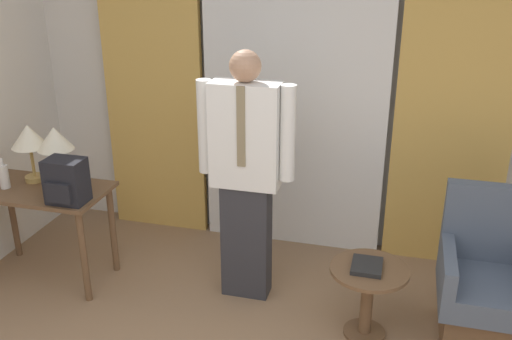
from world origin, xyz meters
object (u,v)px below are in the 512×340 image
at_px(book, 367,266).
at_px(bottle_near_edge, 4,176).
at_px(desk, 41,204).
at_px(table_lamp_left, 29,139).
at_px(side_table, 368,290).
at_px(backpack, 66,181).
at_px(armchair, 486,289).
at_px(table_lamp_right, 55,141).
at_px(person, 246,170).

bearing_deg(book, bottle_near_edge, 179.21).
bearing_deg(desk, table_lamp_left, 132.21).
bearing_deg(book, side_table, 6.01).
height_order(table_lamp_left, backpack, table_lamp_left).
bearing_deg(side_table, armchair, 15.09).
distance_m(desk, table_lamp_right, 0.49).
height_order(desk, table_lamp_right, table_lamp_right).
bearing_deg(desk, table_lamp_right, 47.79).
distance_m(side_table, book, 0.18).
distance_m(desk, side_table, 2.46).
relative_size(table_lamp_left, book, 1.93).
relative_size(person, book, 7.87).
distance_m(armchair, book, 0.81).
relative_size(backpack, armchair, 0.32).
bearing_deg(table_lamp_left, bottle_near_edge, -126.23).
bearing_deg(backpack, book, 1.74).
height_order(desk, person, person).
relative_size(table_lamp_right, backpack, 1.40).
bearing_deg(desk, book, -2.18).
xyz_separation_m(table_lamp_left, table_lamp_right, (0.22, 0.00, 0.00)).
relative_size(table_lamp_right, book, 1.93).
xyz_separation_m(backpack, book, (2.07, 0.06, -0.38)).
relative_size(table_lamp_right, armchair, 0.45).
bearing_deg(backpack, person, 16.11).
xyz_separation_m(side_table, book, (-0.02, -0.00, 0.18)).
distance_m(backpack, armchair, 2.90).
distance_m(desk, backpack, 0.48).
xyz_separation_m(table_lamp_left, book, (2.53, -0.21, -0.56)).
height_order(person, book, person).
height_order(table_lamp_left, book, table_lamp_left).
bearing_deg(backpack, table_lamp_left, 148.93).
height_order(backpack, armchair, backpack).
height_order(desk, armchair, armchair).
bearing_deg(bottle_near_edge, table_lamp_left, 53.77).
height_order(desk, backpack, backpack).
bearing_deg(bottle_near_edge, side_table, -0.75).
xyz_separation_m(desk, side_table, (2.44, -0.09, -0.28)).
bearing_deg(armchair, backpack, -174.65).
distance_m(table_lamp_right, armchair, 3.16).
relative_size(desk, side_table, 2.01).
xyz_separation_m(bottle_near_edge, armchair, (3.42, 0.17, -0.50)).
height_order(table_lamp_left, bottle_near_edge, table_lamp_left).
distance_m(person, side_table, 1.14).
height_order(bottle_near_edge, backpack, backpack).
bearing_deg(backpack, armchair, 5.35).
relative_size(desk, backpack, 3.22).
distance_m(table_lamp_left, bottle_near_edge, 0.32).
relative_size(desk, bottle_near_edge, 4.48).
bearing_deg(table_lamp_left, desk, -47.79).
xyz_separation_m(table_lamp_right, armchair, (3.07, -0.01, -0.74)).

